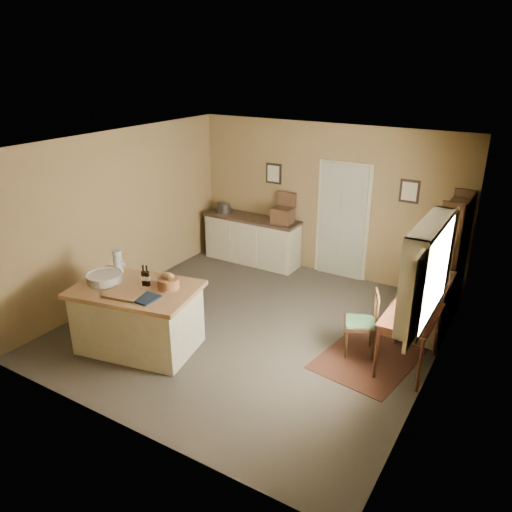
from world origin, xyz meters
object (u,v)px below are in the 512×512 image
Objects in this scene: writing_desk at (411,320)px; right_cabinet at (428,303)px; sideboard at (252,238)px; shelving_unit at (454,258)px; desk_chair at (360,323)px; work_island at (138,316)px.

right_cabinet is at bearing 90.01° from writing_desk.
writing_desk is at bearing -29.30° from sideboard.
desk_chair is at bearing -114.30° from shelving_unit.
work_island is 1.79× the size of right_cabinet.
right_cabinet is 0.53× the size of shelving_unit.
work_island is at bearing -156.33° from writing_desk.
writing_desk is at bearing -94.95° from shelving_unit.
sideboard is at bearing 164.94° from right_cabinet.
work_island is 2.99m from desk_chair.
shelving_unit is at bearing 31.29° from work_island.
desk_chair is 1.23m from right_cabinet.
sideboard is at bearing 176.05° from shelving_unit.
shelving_unit reaches higher than desk_chair.
writing_desk is 0.68m from desk_chair.
work_island reaches higher than right_cabinet.
desk_chair is at bearing -121.30° from right_cabinet.
sideboard reaches higher than desk_chair.
work_island is at bearing -85.46° from sideboard.
work_island reaches higher than writing_desk.
desk_chair is at bearing 16.78° from work_island.
shelving_unit reaches higher than writing_desk.
shelving_unit is (0.15, 0.70, 0.49)m from right_cabinet.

